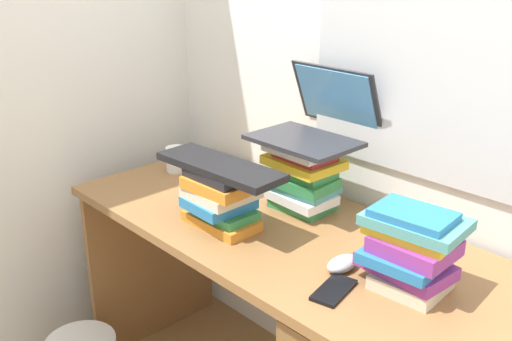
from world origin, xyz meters
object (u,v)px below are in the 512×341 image
at_px(book_stack_tall, 302,176).
at_px(book_stack_keyboard_riser, 221,198).
at_px(mug, 176,159).
at_px(computer_mouse, 342,264).
at_px(book_stack_side, 410,249).
at_px(cell_phone, 334,290).
at_px(laptop, 317,122).
at_px(keyboard, 220,166).

bearing_deg(book_stack_tall, book_stack_keyboard_riser, -107.02).
bearing_deg(mug, computer_mouse, -7.28).
height_order(book_stack_side, cell_phone, book_stack_side).
distance_m(book_stack_tall, book_stack_side, 0.52).
bearing_deg(laptop, mug, -164.34).
distance_m(book_stack_side, keyboard, 0.60).
distance_m(book_stack_keyboard_riser, laptop, 0.39).
height_order(book_stack_keyboard_riser, keyboard, keyboard).
distance_m(laptop, mug, 0.62).
height_order(keyboard, computer_mouse, keyboard).
height_order(book_stack_side, mug, book_stack_side).
bearing_deg(book_stack_side, computer_mouse, -162.24).
relative_size(laptop, keyboard, 0.78).
bearing_deg(keyboard, book_stack_keyboard_riser, 123.42).
xyz_separation_m(book_stack_tall, laptop, (0.00, 0.06, 0.17)).
distance_m(book_stack_keyboard_riser, mug, 0.50).
distance_m(mug, cell_phone, 0.97).
bearing_deg(laptop, computer_mouse, -38.93).
distance_m(book_stack_side, laptop, 0.57).
height_order(mug, cell_phone, mug).
xyz_separation_m(laptop, mug, (-0.56, -0.16, -0.23)).
bearing_deg(computer_mouse, mug, 172.72).
xyz_separation_m(book_stack_keyboard_riser, book_stack_side, (0.58, 0.11, 0.02)).
height_order(laptop, mug, laptop).
distance_m(book_stack_side, mug, 1.06).
bearing_deg(book_stack_tall, keyboard, -106.43).
bearing_deg(book_stack_side, book_stack_tall, 162.71).
relative_size(keyboard, mug, 3.69).
xyz_separation_m(laptop, computer_mouse, (0.33, -0.27, -0.26)).
relative_size(book_stack_side, mug, 2.21).
height_order(book_stack_side, keyboard, book_stack_side).
distance_m(book_stack_tall, mug, 0.56).
relative_size(book_stack_side, computer_mouse, 2.42).
height_order(laptop, keyboard, laptop).
relative_size(book_stack_keyboard_riser, computer_mouse, 2.28).
bearing_deg(laptop, book_stack_keyboard_riser, -104.49).
xyz_separation_m(book_stack_keyboard_riser, cell_phone, (0.47, -0.04, -0.09)).
xyz_separation_m(computer_mouse, mug, (-0.89, 0.11, 0.03)).
relative_size(keyboard, computer_mouse, 4.04).
bearing_deg(keyboard, cell_phone, -7.69).
bearing_deg(book_stack_tall, mug, -170.32).
bearing_deg(book_stack_tall, computer_mouse, -31.69).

